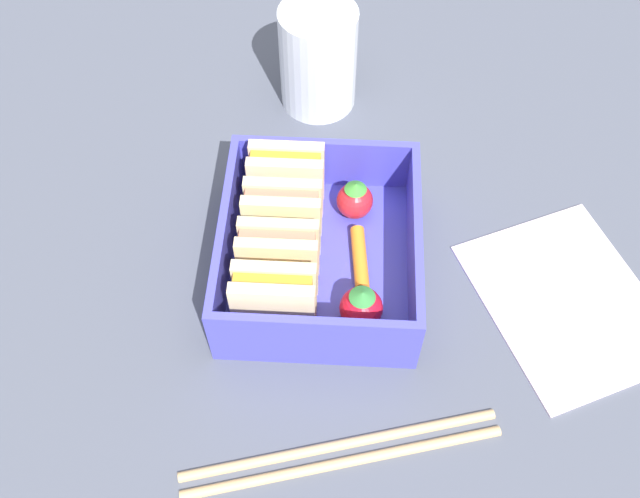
# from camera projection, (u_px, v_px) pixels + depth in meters

# --- Properties ---
(ground_plane) EXTENTS (1.20, 1.20, 0.02)m
(ground_plane) POSITION_uv_depth(u_px,v_px,m) (320.00, 275.00, 0.56)
(ground_plane) COLOR #4B505D
(bento_tray) EXTENTS (0.16, 0.14, 0.01)m
(bento_tray) POSITION_uv_depth(u_px,v_px,m) (320.00, 264.00, 0.55)
(bento_tray) COLOR #4848C6
(bento_tray) RESTS_ON ground_plane
(bento_rim) EXTENTS (0.16, 0.14, 0.05)m
(bento_rim) POSITION_uv_depth(u_px,v_px,m) (320.00, 242.00, 0.52)
(bento_rim) COLOR #4848C6
(bento_rim) RESTS_ON bento_tray
(sandwich_left) EXTENTS (0.03, 0.06, 0.06)m
(sandwich_left) POSITION_uv_depth(u_px,v_px,m) (274.00, 300.00, 0.49)
(sandwich_left) COLOR beige
(sandwich_left) RESTS_ON bento_tray
(sandwich_center_left) EXTENTS (0.03, 0.06, 0.06)m
(sandwich_center_left) POSITION_uv_depth(u_px,v_px,m) (279.00, 257.00, 0.51)
(sandwich_center_left) COLOR beige
(sandwich_center_left) RESTS_ON bento_tray
(sandwich_center) EXTENTS (0.03, 0.06, 0.06)m
(sandwich_center) POSITION_uv_depth(u_px,v_px,m) (283.00, 217.00, 0.53)
(sandwich_center) COLOR beige
(sandwich_center) RESTS_ON bento_tray
(sandwich_center_right) EXTENTS (0.03, 0.06, 0.06)m
(sandwich_center_right) POSITION_uv_depth(u_px,v_px,m) (287.00, 179.00, 0.55)
(sandwich_center_right) COLOR beige
(sandwich_center_right) RESTS_ON bento_tray
(strawberry_left) EXTENTS (0.03, 0.03, 0.04)m
(strawberry_left) POSITION_uv_depth(u_px,v_px,m) (361.00, 307.00, 0.50)
(strawberry_left) COLOR red
(strawberry_left) RESTS_ON bento_tray
(carrot_stick_far_left) EXTENTS (0.05, 0.02, 0.01)m
(carrot_stick_far_left) POSITION_uv_depth(u_px,v_px,m) (360.00, 259.00, 0.54)
(carrot_stick_far_left) COLOR orange
(carrot_stick_far_left) RESTS_ON bento_tray
(strawberry_far_left) EXTENTS (0.03, 0.03, 0.03)m
(strawberry_far_left) POSITION_uv_depth(u_px,v_px,m) (355.00, 200.00, 0.55)
(strawberry_far_left) COLOR red
(strawberry_far_left) RESTS_ON bento_tray
(chopstick_pair) EXTENTS (0.07, 0.21, 0.01)m
(chopstick_pair) POSITION_uv_depth(u_px,v_px,m) (342.00, 452.00, 0.47)
(chopstick_pair) COLOR tan
(chopstick_pair) RESTS_ON ground_plane
(drinking_glass) EXTENTS (0.07, 0.07, 0.09)m
(drinking_glass) POSITION_uv_depth(u_px,v_px,m) (318.00, 58.00, 0.62)
(drinking_glass) COLOR white
(drinking_glass) RESTS_ON ground_plane
(folded_napkin) EXTENTS (0.19, 0.17, 0.00)m
(folded_napkin) POSITION_uv_depth(u_px,v_px,m) (568.00, 300.00, 0.53)
(folded_napkin) COLOR silver
(folded_napkin) RESTS_ON ground_plane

